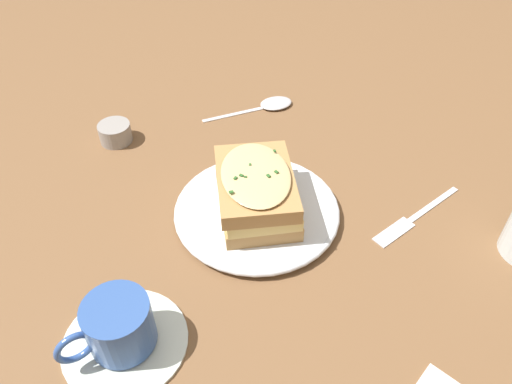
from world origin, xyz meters
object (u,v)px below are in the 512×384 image
Objects in this scene: condiment_pot at (115,133)px; spoon at (271,104)px; dinner_plate at (256,211)px; sandwich at (255,190)px; fork at (409,221)px; teacup_with_saucer at (120,330)px.

spoon is at bearing -44.71° from condiment_pot.
dinner_plate reaches higher than spoon.
condiment_pot is at bearing 76.82° from sandwich.
sandwich is 1.11× the size of fork.
dinner_plate is at bearing -102.84° from condiment_pot.
sandwich reaches higher than teacup_with_saucer.
spoon reaches higher than fork.
spoon is (0.28, 0.09, -0.05)m from sandwich.
sandwich is 0.31m from condiment_pot.
dinner_plate is at bearing 47.91° from fork.
fork is 0.51m from condiment_pot.
teacup_with_saucer is 1.02× the size of spoon.
sandwich is 0.26m from teacup_with_saucer.
condiment_pot is (0.07, 0.30, -0.03)m from sandwich.
teacup_with_saucer is at bearing -41.78° from spoon.
teacup_with_saucer is 0.40m from condiment_pot.
sandwich is 0.30m from spoon.
condiment_pot reaches higher than dinner_plate.
sandwich reaches higher than condiment_pot.
dinner_plate is 0.22m from fork.
sandwich is at bearing -103.18° from condiment_pot.
condiment_pot is (0.32, 0.24, -0.01)m from teacup_with_saucer.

